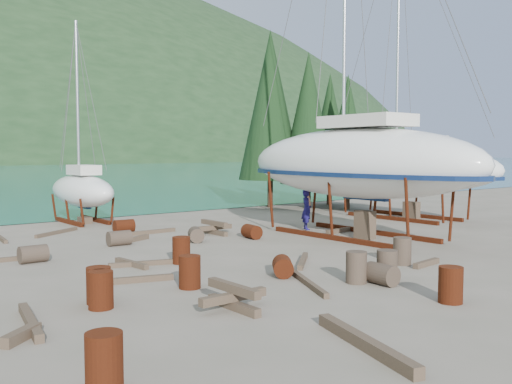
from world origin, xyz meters
TOP-DOWN VIEW (x-y plane):
  - ground at (0.00, 0.00)m, footprint 600.00×600.00m
  - cypress_near_right at (12.50, 12.00)m, footprint 3.60×3.60m
  - cypress_mid_right at (14.00, 10.00)m, footprint 3.06×3.06m
  - cypress_back_left at (11.00, 14.00)m, footprint 4.14×4.14m
  - cypress_far_right at (15.50, 13.00)m, footprint 3.24×3.24m
  - large_sailboat_near at (5.34, 1.72)m, footprint 4.00×12.73m
  - large_sailboat_far at (12.62, 4.62)m, footprint 4.62×11.04m
  - small_sailboat_shore at (-1.80, 13.75)m, footprint 2.03×6.42m
  - worker at (5.43, 4.74)m, footprint 0.70×0.81m
  - drum_0 at (-9.50, -6.45)m, footprint 0.58×0.58m
  - drum_1 at (-0.70, -4.65)m, footprint 0.65×0.93m
  - drum_4 at (-1.69, 9.19)m, footprint 0.93×0.65m
  - drum_5 at (-0.25, -4.48)m, footprint 0.58×0.58m
  - drum_6 at (1.68, 4.13)m, footprint 0.71×0.96m
  - drum_7 at (-0.91, -6.90)m, footprint 0.58×0.58m
  - drum_8 at (-7.54, -1.66)m, footprint 0.58×0.58m
  - drum_9 at (-3.45, 5.92)m, footprint 0.91×0.63m
  - drum_10 at (-5.02, -1.73)m, footprint 0.58×0.58m
  - drum_11 at (-0.62, 4.84)m, footprint 0.91×1.04m
  - drum_12 at (-2.12, -2.18)m, footprint 0.99×1.05m
  - drum_13 at (-7.69, -2.14)m, footprint 0.58×0.58m
  - drum_14 at (-3.44, 1.32)m, footprint 0.58×0.58m
  - drum_15 at (-7.16, 4.47)m, footprint 0.89×0.59m
  - drum_16 at (-1.09, -4.09)m, footprint 0.58×0.58m
  - drum_17 at (2.04, -3.27)m, footprint 0.58×0.58m
  - timber_0 at (-6.66, 10.38)m, footprint 0.39×2.58m
  - timber_1 at (5.80, 3.01)m, footprint 1.67×0.36m
  - timber_3 at (-2.33, -3.43)m, footprint 1.49×2.85m
  - timber_4 at (-4.90, 1.94)m, footprint 0.35×1.73m
  - timber_5 at (-0.33, -1.13)m, footprint 1.86×1.71m
  - timber_6 at (-1.31, 11.00)m, footprint 0.90×1.57m
  - timber_7 at (2.46, -3.90)m, footprint 1.44×0.36m
  - timber_8 at (-2.54, 6.47)m, footprint 1.65×0.89m
  - timber_9 at (-4.25, 10.54)m, footprint 2.39×1.62m
  - timber_10 at (-1.18, 8.02)m, footprint 2.92×0.24m
  - timber_11 at (-4.47, 1.72)m, footprint 2.35×0.86m
  - timber_12 at (-5.82, -0.24)m, footprint 2.00×0.77m
  - timber_13 at (-9.81, -3.32)m, footprint 0.94×0.83m
  - timber_14 at (-9.38, -2.46)m, footprint 0.63×2.60m
  - timber_16 at (-5.01, -7.75)m, footprint 1.19×3.14m
  - timber_pile_fore at (-5.34, -4.12)m, footprint 1.80×1.80m
  - timber_pile_aft at (1.14, 6.11)m, footprint 1.80×1.80m

SIDE VIEW (x-z plane):
  - ground at x=0.00m, z-range 0.00..0.00m
  - timber_0 at x=-6.66m, z-range 0.00..0.14m
  - timber_3 at x=-2.33m, z-range 0.00..0.15m
  - timber_9 at x=-4.25m, z-range 0.00..0.15m
  - timber_11 at x=-4.47m, z-range 0.00..0.15m
  - timber_5 at x=-0.33m, z-range 0.00..0.16m
  - timber_10 at x=-1.18m, z-range 0.00..0.16m
  - timber_12 at x=-5.82m, z-range 0.00..0.17m
  - timber_4 at x=-4.90m, z-range 0.00..0.17m
  - timber_7 at x=2.46m, z-range 0.00..0.17m
  - timber_14 at x=-9.38m, z-range 0.00..0.18m
  - timber_8 at x=-2.54m, z-range 0.00..0.19m
  - timber_6 at x=-1.31m, z-range 0.00..0.19m
  - timber_1 at x=5.80m, z-range 0.00..0.19m
  - timber_13 at x=-9.81m, z-range 0.00..0.22m
  - timber_16 at x=-5.01m, z-range 0.00..0.23m
  - drum_1 at x=-0.70m, z-range 0.00..0.58m
  - drum_4 at x=-1.69m, z-range 0.00..0.58m
  - drum_6 at x=1.68m, z-range 0.00..0.58m
  - drum_9 at x=-3.45m, z-range 0.00..0.58m
  - drum_11 at x=-0.62m, z-range 0.00..0.58m
  - drum_12 at x=-2.12m, z-range 0.00..0.58m
  - drum_15 at x=-7.16m, z-range 0.00..0.58m
  - timber_pile_fore at x=-5.34m, z-range 0.00..0.60m
  - timber_pile_aft at x=1.14m, z-range 0.00..0.60m
  - drum_0 at x=-9.50m, z-range 0.00..0.88m
  - drum_5 at x=-0.25m, z-range 0.00..0.88m
  - drum_7 at x=-0.91m, z-range 0.00..0.88m
  - drum_8 at x=-7.54m, z-range 0.00..0.88m
  - drum_10 at x=-5.02m, z-range 0.00..0.88m
  - drum_13 at x=-7.69m, z-range 0.00..0.88m
  - drum_14 at x=-3.44m, z-range 0.00..0.88m
  - drum_16 at x=-1.09m, z-range 0.00..0.88m
  - drum_17 at x=2.04m, z-range 0.00..0.88m
  - worker at x=5.43m, z-range 0.00..1.88m
  - small_sailboat_shore at x=-1.80m, z-range -3.44..6.84m
  - large_sailboat_far at x=12.62m, z-range -5.70..11.23m
  - large_sailboat_near at x=5.34m, z-range -6.75..13.16m
  - cypress_mid_right at x=14.00m, z-range 0.67..9.17m
  - cypress_far_right at x=15.50m, z-range 0.71..9.71m
  - cypress_near_right at x=12.50m, z-range 0.79..10.79m
  - cypress_back_left at x=11.00m, z-range 0.91..12.41m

